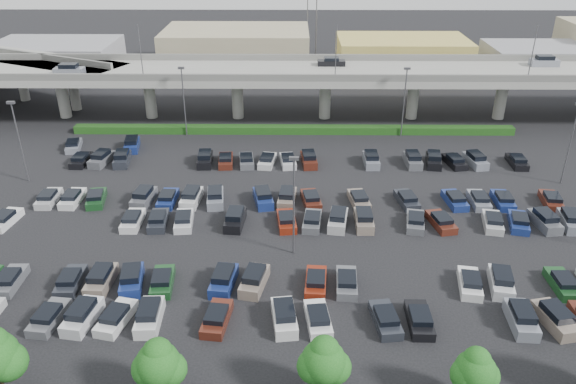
# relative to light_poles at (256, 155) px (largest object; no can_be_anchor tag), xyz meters

# --- Properties ---
(ground) EXTENTS (280.00, 280.00, 0.00)m
(ground) POSITION_rel_light_poles_xyz_m (4.13, -2.00, -6.24)
(ground) COLOR black
(overpass) EXTENTS (150.00, 13.00, 15.80)m
(overpass) POSITION_rel_light_poles_xyz_m (3.91, 30.01, 0.73)
(overpass) COLOR gray
(overpass) RESTS_ON ground
(hedge) EXTENTS (66.00, 1.60, 1.10)m
(hedge) POSITION_rel_light_poles_xyz_m (4.13, 23.00, -5.69)
(hedge) COLOR #133B11
(hedge) RESTS_ON ground
(tree_row) EXTENTS (65.07, 3.66, 5.94)m
(tree_row) POSITION_rel_light_poles_xyz_m (4.83, -28.53, -2.72)
(tree_row) COLOR #332316
(tree_row) RESTS_ON ground
(parked_cars) EXTENTS (63.15, 41.69, 1.67)m
(parked_cars) POSITION_rel_light_poles_xyz_m (3.78, -5.51, -5.61)
(parked_cars) COLOR #522015
(parked_cars) RESTS_ON ground
(light_poles) EXTENTS (66.90, 48.38, 10.30)m
(light_poles) POSITION_rel_light_poles_xyz_m (0.00, 0.00, 0.00)
(light_poles) COLOR #515056
(light_poles) RESTS_ON ground
(distant_buildings) EXTENTS (138.00, 24.00, 9.00)m
(distant_buildings) POSITION_rel_light_poles_xyz_m (16.50, 59.81, -2.49)
(distant_buildings) COLOR gray
(distant_buildings) RESTS_ON ground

